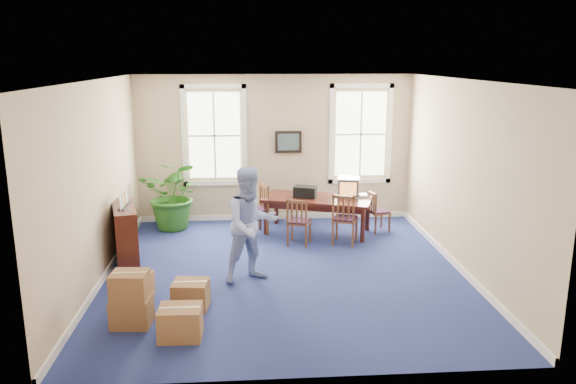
{
  "coord_description": "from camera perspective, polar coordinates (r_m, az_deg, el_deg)",
  "views": [
    {
      "loc": [
        -0.61,
        -8.92,
        3.54
      ],
      "look_at": [
        0.1,
        0.6,
        1.25
      ],
      "focal_mm": 35.0,
      "sensor_mm": 36.0,
      "label": 1
    }
  ],
  "objects": [
    {
      "name": "ceiling",
      "position": [
        8.94,
        -0.36,
        11.32
      ],
      "size": [
        6.5,
        6.5,
        0.0
      ],
      "primitive_type": "plane",
      "rotation": [
        3.14,
        0.0,
        0.0
      ],
      "color": "white",
      "rests_on": "ground"
    },
    {
      "name": "equipment_bag",
      "position": [
        11.52,
        1.76,
        0.02
      ],
      "size": [
        0.52,
        0.42,
        0.23
      ],
      "primitive_type": "cube",
      "rotation": [
        0.0,
        0.0,
        -0.31
      ],
      "color": "black",
      "rests_on": "conference_table"
    },
    {
      "name": "brochure_rack",
      "position": [
        10.07,
        -16.3,
        -0.98
      ],
      "size": [
        0.11,
        0.59,
        0.26
      ],
      "primitive_type": null,
      "rotation": [
        0.0,
        0.0,
        -0.01
      ],
      "color": "#99999E",
      "rests_on": "credenza"
    },
    {
      "name": "wall_back",
      "position": [
        12.34,
        -1.38,
        4.44
      ],
      "size": [
        6.5,
        0.0,
        6.5
      ],
      "primitive_type": "plane",
      "rotation": [
        1.57,
        0.0,
        0.0
      ],
      "color": "tan",
      "rests_on": "ground"
    },
    {
      "name": "game_console",
      "position": [
        11.67,
        7.62,
        -0.34
      ],
      "size": [
        0.18,
        0.22,
        0.05
      ],
      "primitive_type": "cube",
      "rotation": [
        0.0,
        0.0,
        0.03
      ],
      "color": "white",
      "rests_on": "conference_table"
    },
    {
      "name": "conference_table",
      "position": [
        11.62,
        2.99,
        -2.35
      ],
      "size": [
        2.39,
        1.65,
        0.75
      ],
      "primitive_type": null,
      "rotation": [
        0.0,
        0.0,
        -0.33
      ],
      "color": "#3D160F",
      "rests_on": "ground"
    },
    {
      "name": "chair_near_right",
      "position": [
        10.94,
        5.81,
        -2.69
      ],
      "size": [
        0.58,
        0.58,
        1.01
      ],
      "primitive_type": null,
      "rotation": [
        0.0,
        0.0,
        2.78
      ],
      "color": "brown",
      "rests_on": "ground"
    },
    {
      "name": "wall_left",
      "position": [
        9.43,
        -18.85,
        0.9
      ],
      "size": [
        0.0,
        6.5,
        6.5
      ],
      "primitive_type": "plane",
      "rotation": [
        1.57,
        0.0,
        1.57
      ],
      "color": "tan",
      "rests_on": "ground"
    },
    {
      "name": "baseboard_back",
      "position": [
        12.64,
        -1.33,
        -2.5
      ],
      "size": [
        6.0,
        0.04,
        0.12
      ],
      "primitive_type": "cube",
      "color": "white",
      "rests_on": "ground"
    },
    {
      "name": "potted_plant",
      "position": [
        12.01,
        -11.45,
        -0.25
      ],
      "size": [
        1.54,
        1.4,
        1.49
      ],
      "primitive_type": "imported",
      "rotation": [
        0.0,
        0.0,
        -0.19
      ],
      "color": "#215716",
      "rests_on": "ground"
    },
    {
      "name": "chair_end_right",
      "position": [
        11.83,
        9.22,
        -1.96
      ],
      "size": [
        0.47,
        0.47,
        0.85
      ],
      "primitive_type": null,
      "rotation": [
        0.0,
        0.0,
        1.87
      ],
      "color": "brown",
      "rests_on": "ground"
    },
    {
      "name": "wall_picture",
      "position": [
        12.28,
        0.03,
        5.11
      ],
      "size": [
        0.58,
        0.06,
        0.48
      ],
      "primitive_type": null,
      "color": "black",
      "rests_on": "ground"
    },
    {
      "name": "chair_end_left",
      "position": [
        11.49,
        -3.41,
        -1.82
      ],
      "size": [
        0.59,
        0.59,
        1.02
      ],
      "primitive_type": null,
      "rotation": [
        0.0,
        0.0,
        -1.2
      ],
      "color": "brown",
      "rests_on": "ground"
    },
    {
      "name": "cardboard_boxes",
      "position": [
        8.01,
        -14.13,
        -10.04
      ],
      "size": [
        1.49,
        1.49,
        0.8
      ],
      "primitive_type": null,
      "rotation": [
        0.0,
        0.0,
        -0.07
      ],
      "color": "#91623B",
      "rests_on": "ground"
    },
    {
      "name": "credenza",
      "position": [
        10.25,
        -16.17,
        -4.36
      ],
      "size": [
        0.66,
        1.31,
        0.99
      ],
      "primitive_type": "cube",
      "rotation": [
        0.0,
        0.0,
        0.25
      ],
      "color": "#3D160F",
      "rests_on": "ground"
    },
    {
      "name": "chair_near_left",
      "position": [
        10.83,
        1.14,
        -3.0
      ],
      "size": [
        0.53,
        0.53,
        0.93
      ],
      "primitive_type": null,
      "rotation": [
        0.0,
        0.0,
        2.82
      ],
      "color": "brown",
      "rests_on": "ground"
    },
    {
      "name": "man",
      "position": [
        8.99,
        -3.75,
        -3.35
      ],
      "size": [
        1.12,
        1.01,
        1.88
      ],
      "primitive_type": "imported",
      "rotation": [
        0.0,
        0.0,
        0.4
      ],
      "color": "#93A7DC",
      "rests_on": "ground"
    },
    {
      "name": "floor",
      "position": [
        9.61,
        -0.33,
        -8.11
      ],
      "size": [
        6.5,
        6.5,
        0.0
      ],
      "primitive_type": "plane",
      "color": "navy",
      "rests_on": "ground"
    },
    {
      "name": "crt_tv",
      "position": [
        11.62,
        6.16,
        0.51
      ],
      "size": [
        0.52,
        0.55,
        0.4
      ],
      "primitive_type": null,
      "rotation": [
        0.0,
        0.0,
        -0.2
      ],
      "color": "#B7B7BC",
      "rests_on": "conference_table"
    },
    {
      "name": "window_right",
      "position": [
        12.51,
        7.39,
        5.84
      ],
      "size": [
        1.4,
        0.12,
        2.2
      ],
      "primitive_type": null,
      "color": "white",
      "rests_on": "ground"
    },
    {
      "name": "wall_front",
      "position": [
        6.02,
        1.77,
        -5.29
      ],
      "size": [
        6.5,
        0.0,
        6.5
      ],
      "primitive_type": "plane",
      "rotation": [
        -1.57,
        0.0,
        0.0
      ],
      "color": "tan",
      "rests_on": "ground"
    },
    {
      "name": "baseboard_right",
      "position": [
        10.22,
        16.66,
        -7.01
      ],
      "size": [
        0.04,
        6.5,
        0.12
      ],
      "primitive_type": "cube",
      "color": "white",
      "rests_on": "ground"
    },
    {
      "name": "wall_right",
      "position": [
        9.81,
        17.42,
        1.47
      ],
      "size": [
        0.0,
        6.5,
        6.5
      ],
      "primitive_type": "plane",
      "rotation": [
        1.57,
        0.0,
        -1.57
      ],
      "color": "tan",
      "rests_on": "ground"
    },
    {
      "name": "window_left",
      "position": [
        12.28,
        -7.48,
        5.7
      ],
      "size": [
        1.4,
        0.12,
        2.2
      ],
      "primitive_type": null,
      "color": "white",
      "rests_on": "ground"
    },
    {
      "name": "baseboard_left",
      "position": [
        9.86,
        -18.0,
        -7.87
      ],
      "size": [
        0.04,
        6.5,
        0.12
      ],
      "primitive_type": "cube",
      "color": "white",
      "rests_on": "ground"
    }
  ]
}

